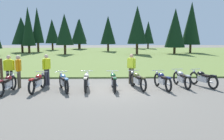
% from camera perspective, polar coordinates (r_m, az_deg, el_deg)
% --- Properties ---
extents(ground_plane, '(140.00, 140.00, 0.00)m').
position_cam_1_polar(ground_plane, '(12.01, 0.08, -4.64)').
color(ground_plane, '#605B54').
extents(grass_moorland, '(80.00, 44.00, 0.10)m').
position_cam_1_polar(grass_moorland, '(37.07, -1.01, 3.79)').
color(grass_moorland, '#5B7033').
rests_on(grass_moorland, ground).
extents(forest_treeline, '(38.08, 26.59, 8.92)m').
position_cam_1_polar(forest_treeline, '(41.85, -0.05, 9.96)').
color(forest_treeline, '#47331E').
rests_on(forest_treeline, ground).
extents(motorcycle_maroon, '(0.62, 2.10, 0.88)m').
position_cam_1_polar(motorcycle_maroon, '(12.19, -23.47, -3.00)').
color(motorcycle_maroon, black).
rests_on(motorcycle_maroon, ground).
extents(motorcycle_red, '(0.62, 2.10, 0.88)m').
position_cam_1_polar(motorcycle_red, '(12.13, -17.17, -2.76)').
color(motorcycle_red, black).
rests_on(motorcycle_red, ground).
extents(motorcycle_sky_blue, '(0.92, 2.00, 0.88)m').
position_cam_1_polar(motorcycle_sky_blue, '(11.94, -11.35, -2.73)').
color(motorcycle_sky_blue, black).
rests_on(motorcycle_sky_blue, ground).
extents(motorcycle_cream, '(0.62, 2.10, 0.88)m').
position_cam_1_polar(motorcycle_cream, '(11.97, -6.06, -2.59)').
color(motorcycle_cream, black).
rests_on(motorcycle_cream, ground).
extents(motorcycle_british_green, '(0.62, 2.10, 0.88)m').
position_cam_1_polar(motorcycle_british_green, '(11.92, 0.35, -2.59)').
color(motorcycle_british_green, black).
rests_on(motorcycle_british_green, ground).
extents(motorcycle_olive, '(0.78, 2.05, 0.88)m').
position_cam_1_polar(motorcycle_olive, '(12.17, 6.06, -2.42)').
color(motorcycle_olive, black).
rests_on(motorcycle_olive, ground).
extents(motorcycle_navy, '(0.69, 2.08, 0.88)m').
position_cam_1_polar(motorcycle_navy, '(12.35, 11.80, -2.39)').
color(motorcycle_navy, black).
rests_on(motorcycle_navy, ground).
extents(motorcycle_silver, '(0.63, 2.10, 0.88)m').
position_cam_1_polar(motorcycle_silver, '(13.13, 16.11, -1.94)').
color(motorcycle_silver, black).
rests_on(motorcycle_silver, ground).
extents(motorcycle_black, '(0.91, 2.01, 0.88)m').
position_cam_1_polar(motorcycle_black, '(13.51, 20.67, -1.87)').
color(motorcycle_black, black).
rests_on(motorcycle_black, ground).
extents(rider_in_hivis_vest, '(0.27, 0.55, 1.67)m').
position_cam_1_polar(rider_in_hivis_vest, '(13.16, -21.20, 0.11)').
color(rider_in_hivis_vest, '#4C4233').
rests_on(rider_in_hivis_vest, ground).
extents(rider_near_row_end, '(0.53, 0.31, 1.67)m').
position_cam_1_polar(rider_near_row_end, '(13.52, -23.11, 0.20)').
color(rider_near_row_end, black).
rests_on(rider_near_row_end, ground).
extents(rider_checking_bike, '(0.45, 0.40, 1.67)m').
position_cam_1_polar(rider_checking_bike, '(13.45, 4.60, 0.76)').
color(rider_checking_bike, '#4C4233').
rests_on(rider_checking_bike, ground).
extents(rider_with_back_turned, '(0.38, 0.47, 1.67)m').
position_cam_1_polar(rider_with_back_turned, '(13.43, -15.19, 0.50)').
color(rider_with_back_turned, '#2D2D38').
rests_on(rider_with_back_turned, ground).
extents(trail_marker_post, '(0.12, 0.12, 1.35)m').
position_cam_1_polar(trail_marker_post, '(15.55, -24.68, -0.00)').
color(trail_marker_post, '#47331E').
rests_on(trail_marker_post, ground).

